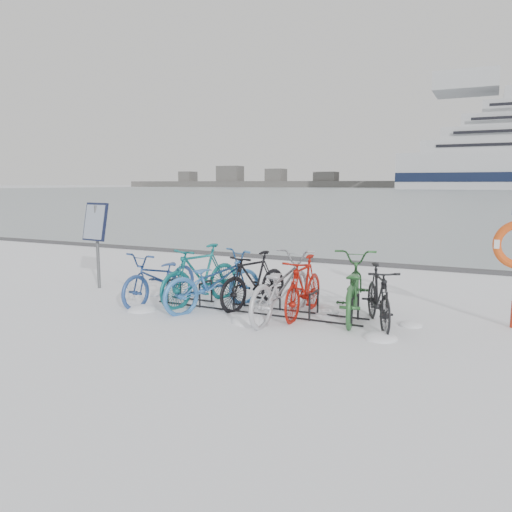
% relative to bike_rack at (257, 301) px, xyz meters
% --- Properties ---
extents(ground, '(900.00, 900.00, 0.00)m').
position_rel_bike_rack_xyz_m(ground, '(0.00, 0.00, -0.18)').
color(ground, white).
rests_on(ground, ground).
extents(ice_sheet, '(400.00, 298.00, 0.02)m').
position_rel_bike_rack_xyz_m(ice_sheet, '(0.00, 155.00, -0.17)').
color(ice_sheet, '#99A6AD').
rests_on(ice_sheet, ground).
extents(quay_edge, '(400.00, 0.25, 0.10)m').
position_rel_bike_rack_xyz_m(quay_edge, '(0.00, 5.90, -0.13)').
color(quay_edge, '#3F3F42').
rests_on(quay_edge, ground).
extents(bike_rack, '(4.00, 0.48, 0.46)m').
position_rel_bike_rack_xyz_m(bike_rack, '(0.00, 0.00, 0.00)').
color(bike_rack, black).
rests_on(bike_rack, ground).
extents(info_board, '(0.65, 0.30, 1.88)m').
position_rel_bike_rack_xyz_m(info_board, '(-4.02, 0.30, 1.18)').
color(info_board, '#595B5E').
rests_on(info_board, ground).
extents(shoreline, '(180.00, 12.00, 9.50)m').
position_rel_bike_rack_xyz_m(shoreline, '(-122.02, 260.00, 2.61)').
color(shoreline, '#474747').
rests_on(shoreline, ground).
extents(bike_0, '(0.94, 2.07, 1.05)m').
position_rel_bike_rack_xyz_m(bike_0, '(-1.99, -0.17, 0.34)').
color(bike_0, navy).
rests_on(bike_0, ground).
extents(bike_1, '(1.11, 2.03, 1.18)m').
position_rel_bike_rack_xyz_m(bike_1, '(-1.23, 0.07, 0.41)').
color(bike_1, '#136568').
rests_on(bike_1, ground).
extents(bike_2, '(1.60, 2.22, 1.11)m').
position_rel_bike_rack_xyz_m(bike_2, '(-0.80, -0.19, 0.37)').
color(bike_2, '#3572BA').
rests_on(bike_2, ground).
extents(bike_3, '(1.00, 1.85, 1.07)m').
position_rel_bike_rack_xyz_m(bike_3, '(-0.20, 0.29, 0.35)').
color(bike_3, black).
rests_on(bike_3, ground).
extents(bike_4, '(0.92, 2.26, 1.16)m').
position_rel_bike_rack_xyz_m(bike_4, '(0.56, -0.22, 0.40)').
color(bike_4, '#AFB0B6').
rests_on(bike_4, ground).
extents(bike_5, '(0.52, 1.80, 1.08)m').
position_rel_bike_rack_xyz_m(bike_5, '(0.85, 0.11, 0.36)').
color(bike_5, '#9A130A').
rests_on(bike_5, ground).
extents(bike_6, '(1.13, 2.26, 1.13)m').
position_rel_bike_rack_xyz_m(bike_6, '(1.66, 0.36, 0.39)').
color(bike_6, '#295E2D').
rests_on(bike_6, ground).
extents(bike_7, '(1.12, 1.78, 1.04)m').
position_rel_bike_rack_xyz_m(bike_7, '(2.18, 0.00, 0.34)').
color(bike_7, black).
rests_on(bike_7, ground).
extents(snow_drifts, '(5.49, 2.11, 0.23)m').
position_rel_bike_rack_xyz_m(snow_drifts, '(0.23, -0.28, -0.18)').
color(snow_drifts, white).
rests_on(snow_drifts, ground).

